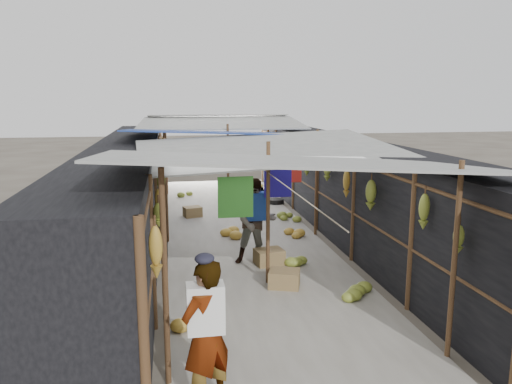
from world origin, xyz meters
TOP-DOWN VIEW (x-y plane):
  - ground at (0.00, 0.00)m, footprint 80.00×80.00m
  - aisle_slab at (0.00, 6.50)m, footprint 3.60×16.00m
  - stall_left at (-2.70, 6.50)m, footprint 1.40×15.00m
  - stall_right at (2.70, 6.50)m, footprint 1.40×15.00m
  - crate_near at (0.25, 2.74)m, footprint 0.65×0.58m
  - crate_mid at (0.23, 3.99)m, footprint 0.62×0.53m
  - crate_back at (-1.10, 8.41)m, footprint 0.56×0.50m
  - black_basin at (1.62, 9.77)m, footprint 0.53×0.53m
  - vendor_elderly at (-1.38, -0.50)m, footprint 0.73×0.68m
  - shopper_blue at (-0.02, 4.16)m, footprint 0.88×0.70m
  - vendor_seated at (0.73, 7.88)m, footprint 0.43×0.65m
  - market_canopy at (0.03, 6.83)m, footprint 5.62×15.20m
  - hanging_bananas at (-0.03, 6.76)m, footprint 3.96×14.07m
  - floor_bananas at (0.51, 5.89)m, footprint 3.44×10.56m

SIDE VIEW (x-z plane):
  - ground at x=0.00m, z-range 0.00..0.00m
  - aisle_slab at x=0.00m, z-range 0.00..0.02m
  - black_basin at x=1.62m, z-range 0.00..0.16m
  - floor_bananas at x=0.51m, z-range -0.02..0.30m
  - crate_back at x=-1.10m, z-range 0.00..0.30m
  - crate_near at x=0.25m, z-range 0.00..0.32m
  - crate_mid at x=0.23m, z-range 0.00..0.33m
  - vendor_seated at x=0.73m, z-range 0.00..0.94m
  - vendor_elderly at x=-1.38m, z-range 0.00..1.68m
  - shopper_blue at x=-0.02m, z-range 0.00..1.77m
  - stall_left at x=-2.70m, z-range 0.00..2.30m
  - stall_right at x=2.70m, z-range 0.00..2.30m
  - hanging_bananas at x=-0.03m, z-range 1.21..2.08m
  - market_canopy at x=0.03m, z-range 1.02..3.79m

